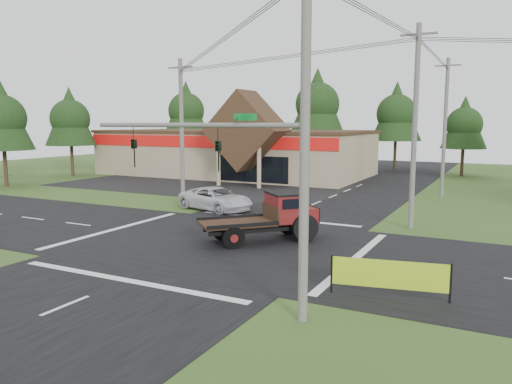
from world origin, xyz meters
The scene contains 20 objects.
ground centered at (0.00, 0.00, 0.00)m, with size 120.00×120.00×0.00m, color #2F4F1C.
road_ns centered at (0.00, 0.00, 0.01)m, with size 12.00×120.00×0.02m, color black.
road_ew centered at (0.00, 0.00, 0.01)m, with size 120.00×12.00×0.02m, color black.
parking_apron centered at (-14.00, 19.00, 0.01)m, with size 28.00×14.00×0.02m, color black.
cvs_building centered at (-15.70, 29.57, 2.78)m, with size 30.40×18.20×9.19m.
traffic_signal_mast centered at (5.82, -7.50, 4.43)m, with size 8.12×0.24×7.00m.
utility_pole_nr centered at (7.50, -7.50, 5.64)m, with size 2.00×0.30×11.00m.
utility_pole_nw centered at (-8.00, 8.00, 5.39)m, with size 2.00×0.30×10.50m.
utility_pole_ne centered at (8.00, 8.00, 5.89)m, with size 2.00×0.30×11.50m.
utility_pole_n centered at (8.00, 22.00, 5.74)m, with size 2.00×0.30×11.20m.
tree_row_a centered at (-30.00, 40.00, 8.05)m, with size 6.72×6.72×12.12m.
tree_row_b centered at (-20.00, 42.00, 6.70)m, with size 5.60×5.60×10.10m.
tree_row_c centered at (-10.00, 41.00, 8.72)m, with size 7.28×7.28×13.13m.
tree_row_d centered at (0.00, 42.00, 7.38)m, with size 6.16×6.16×11.11m.
tree_row_e centered at (8.00, 40.00, 6.03)m, with size 5.04×5.04×9.09m.
tree_side_w centered at (-32.00, 20.00, 6.70)m, with size 5.60×5.60×10.10m.
tree_side_w_near centered at (-30.00, 10.00, 6.70)m, with size 5.60×5.60×10.10m.
antique_flatbed_truck centered at (1.74, 1.12, 1.28)m, with size 2.33×6.10×2.55m, color #4F110B, non-canonical shape.
roadside_banner centered at (9.44, -4.28, 0.70)m, with size 4.10×0.12×1.40m, color #99C219, non-canonical shape.
white_pickup centered at (-5.27, 8.08, 0.79)m, with size 2.63×5.70×1.58m, color silver.
Camera 1 is at (12.95, -21.30, 6.09)m, focal length 35.00 mm.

